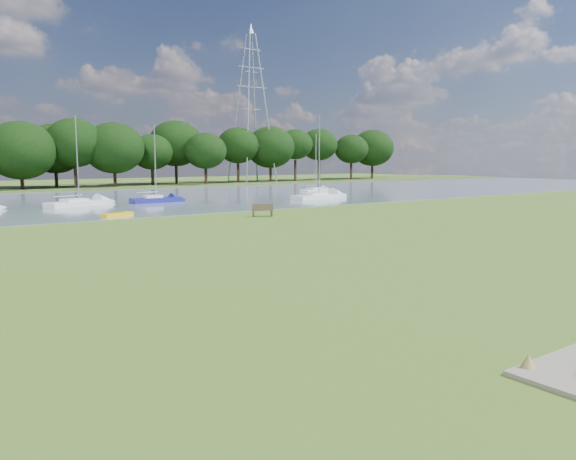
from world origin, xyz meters
TOP-DOWN VIEW (x-y plane):
  - ground at (0.00, 0.00)m, footprint 220.00×220.00m
  - river at (0.00, 42.00)m, footprint 220.00×40.00m
  - riverbank_bench at (11.80, 17.51)m, footprint 1.71×1.13m
  - kayak at (2.59, 24.00)m, footprint 2.77×1.67m
  - pylon at (44.39, 70.00)m, footprint 6.60×4.62m
  - tree_line at (6.06, 68.00)m, footprint 153.25×9.28m
  - sailboat_0 at (34.89, 39.46)m, footprint 5.39×2.63m
  - sailboat_1 at (10.61, 35.49)m, footprint 5.40×1.89m
  - sailboat_4 at (27.57, 29.91)m, footprint 7.26×2.81m
  - sailboat_6 at (3.00, 35.87)m, footprint 6.71×3.98m

SIDE VIEW (x-z plane):
  - ground at x=0.00m, z-range 0.00..0.00m
  - river at x=0.00m, z-range -0.05..0.05m
  - kayak at x=2.59m, z-range 0.05..0.32m
  - sailboat_0 at x=34.89m, z-range -3.38..4.30m
  - sailboat_6 at x=3.00m, z-range -3.76..4.72m
  - sailboat_4 at x=27.57m, z-range -4.11..5.07m
  - riverbank_bench at x=11.80m, z-range 0.00..1.02m
  - sailboat_1 at x=10.61m, z-range -3.41..4.45m
  - tree_line at x=6.06m, z-range 1.04..12.28m
  - pylon at x=44.39m, z-range 3.74..32.38m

